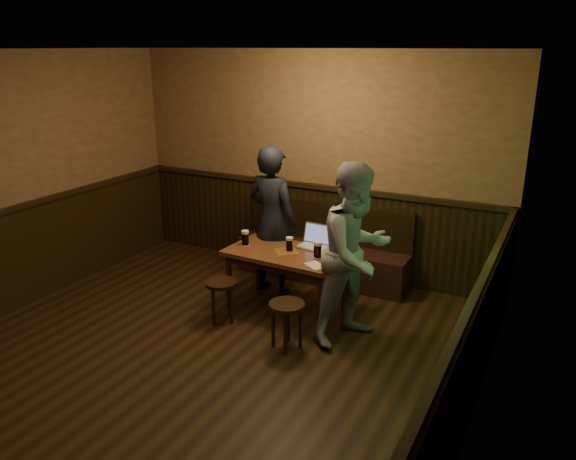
# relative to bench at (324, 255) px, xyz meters

# --- Properties ---
(room) EXTENTS (5.04, 6.04, 2.84)m
(room) POSITION_rel_bench_xyz_m (-0.29, -2.53, 0.89)
(room) COLOR black
(room) RESTS_ON ground
(bench) EXTENTS (2.20, 0.50, 0.95)m
(bench) POSITION_rel_bench_xyz_m (0.00, 0.00, 0.00)
(bench) COLOR black
(bench) RESTS_ON ground
(pub_table) EXTENTS (1.33, 0.80, 0.70)m
(pub_table) POSITION_rel_bench_xyz_m (-0.00, -1.02, 0.29)
(pub_table) COLOR #533117
(pub_table) RESTS_ON ground
(stool_left) EXTENTS (0.38, 0.38, 0.46)m
(stool_left) POSITION_rel_bench_xyz_m (-0.49, -1.59, 0.06)
(stool_left) COLOR black
(stool_left) RESTS_ON ground
(stool_right) EXTENTS (0.45, 0.45, 0.48)m
(stool_right) POSITION_rel_bench_xyz_m (0.39, -1.77, 0.07)
(stool_right) COLOR black
(stool_right) RESTS_ON ground
(pint_left) EXTENTS (0.11, 0.11, 0.17)m
(pint_left) POSITION_rel_bench_xyz_m (-0.51, -1.05, 0.47)
(pint_left) COLOR #AB152D
(pint_left) RESTS_ON pub_table
(pint_mid) EXTENTS (0.10, 0.10, 0.16)m
(pint_mid) POSITION_rel_bench_xyz_m (0.02, -0.99, 0.46)
(pint_mid) COLOR #AB152D
(pint_mid) RESTS_ON pub_table
(pint_right) EXTENTS (0.11, 0.11, 0.18)m
(pint_right) POSITION_rel_bench_xyz_m (0.38, -1.03, 0.47)
(pint_right) COLOR #AB152D
(pint_right) RESTS_ON pub_table
(laptop) EXTENTS (0.36, 0.29, 0.24)m
(laptop) POSITION_rel_bench_xyz_m (0.21, -0.73, 0.44)
(laptop) COLOR silver
(laptop) RESTS_ON pub_table
(menu) EXTENTS (0.27, 0.24, 0.00)m
(menu) POSITION_rel_bench_xyz_m (0.45, -1.25, 0.38)
(menu) COLOR silver
(menu) RESTS_ON pub_table
(person_suit) EXTENTS (0.70, 0.50, 1.77)m
(person_suit) POSITION_rel_bench_xyz_m (-0.38, -0.65, 0.57)
(person_suit) COLOR black
(person_suit) RESTS_ON ground
(person_grey) EXTENTS (0.99, 1.08, 1.81)m
(person_grey) POSITION_rel_bench_xyz_m (0.89, -1.28, 0.60)
(person_grey) COLOR gray
(person_grey) RESTS_ON ground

